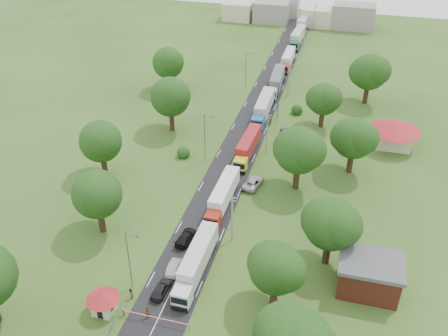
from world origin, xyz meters
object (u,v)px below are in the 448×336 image
(info_sign, at_px, (277,109))
(pedestrian_near, at_px, (148,313))
(car_lane_front, at_px, (161,289))
(truck_0, at_px, (196,262))
(boom_barrier, at_px, (146,316))
(car_lane_mid, at_px, (174,267))
(guard_booth, at_px, (103,300))

(info_sign, relative_size, pedestrian_near, 2.46)
(car_lane_front, relative_size, pedestrian_near, 2.61)
(truck_0, xyz_separation_m, car_lane_front, (-3.52, -4.96, -1.40))
(car_lane_front, xyz_separation_m, pedestrian_near, (-0.11, -4.50, 0.09))
(boom_barrier, bearing_deg, info_sign, 83.76)
(boom_barrier, height_order, car_lane_mid, car_lane_mid)
(truck_0, bearing_deg, pedestrian_near, -110.97)
(guard_booth, relative_size, info_sign, 1.07)
(info_sign, xyz_separation_m, pedestrian_near, (-6.52, -59.50, -2.17))
(truck_0, height_order, pedestrian_near, truck_0)
(boom_barrier, bearing_deg, guard_booth, -179.99)
(pedestrian_near, bearing_deg, info_sign, 62.42)
(car_lane_mid, bearing_deg, info_sign, -100.70)
(boom_barrier, height_order, info_sign, info_sign)
(info_sign, height_order, car_lane_front, info_sign)
(car_lane_front, bearing_deg, car_lane_mid, -88.55)
(boom_barrier, xyz_separation_m, info_sign, (6.56, 60.00, 2.11))
(guard_booth, bearing_deg, pedestrian_near, 4.87)
(boom_barrier, height_order, guard_booth, guard_booth)
(guard_booth, xyz_separation_m, truck_0, (9.51, 9.96, -0.03))
(boom_barrier, xyz_separation_m, pedestrian_near, (0.04, 0.50, -0.06))
(guard_booth, height_order, car_lane_front, guard_booth)
(info_sign, bearing_deg, truck_0, -93.31)
(info_sign, bearing_deg, boom_barrier, -96.24)
(truck_0, xyz_separation_m, car_lane_mid, (-3.31, -0.53, -1.46))
(guard_booth, relative_size, car_lane_mid, 1.08)
(info_sign, bearing_deg, car_lane_front, -96.65)
(boom_barrier, xyz_separation_m, guard_booth, (-5.84, -0.00, 1.27))
(pedestrian_near, bearing_deg, car_lane_front, 67.28)
(info_sign, bearing_deg, guard_booth, -101.68)
(car_lane_front, bearing_deg, boom_barrier, 92.46)
(truck_0, bearing_deg, guard_booth, -133.65)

